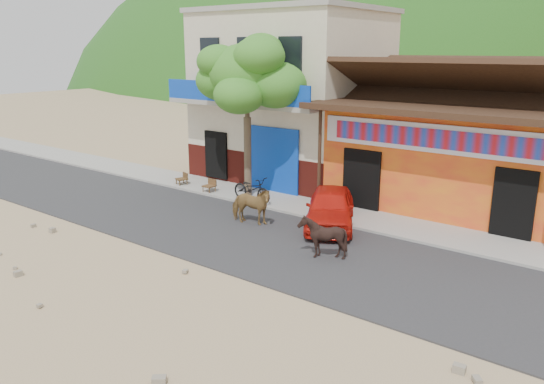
{
  "coord_description": "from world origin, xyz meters",
  "views": [
    {
      "loc": [
        7.97,
        -9.25,
        5.58
      ],
      "look_at": [
        -1.33,
        3.0,
        1.4
      ],
      "focal_mm": 35.0,
      "sensor_mm": 36.0,
      "label": 1
    }
  ],
  "objects_px": {
    "scooter": "(252,189)",
    "cow_tan": "(251,206)",
    "cafe_chair_right": "(209,180)",
    "red_car": "(330,207)",
    "tree": "(247,117)",
    "cow_dark": "(322,237)",
    "cafe_chair_left": "(181,174)"
  },
  "relations": [
    {
      "from": "cafe_chair_left",
      "to": "scooter",
      "type": "bearing_deg",
      "value": 16.15
    },
    {
      "from": "cow_tan",
      "to": "cafe_chair_right",
      "type": "bearing_deg",
      "value": 48.5
    },
    {
      "from": "red_car",
      "to": "cafe_chair_right",
      "type": "relative_size",
      "value": 4.02
    },
    {
      "from": "cafe_chair_left",
      "to": "cafe_chair_right",
      "type": "distance_m",
      "value": 1.74
    },
    {
      "from": "cafe_chair_right",
      "to": "cow_tan",
      "type": "bearing_deg",
      "value": -25.95
    },
    {
      "from": "cow_tan",
      "to": "red_car",
      "type": "height_order",
      "value": "red_car"
    },
    {
      "from": "red_car",
      "to": "cafe_chair_left",
      "type": "bearing_deg",
      "value": 146.76
    },
    {
      "from": "scooter",
      "to": "cafe_chair_left",
      "type": "xyz_separation_m",
      "value": [
        -3.91,
        0.17,
        -0.01
      ]
    },
    {
      "from": "red_car",
      "to": "cow_tan",
      "type": "bearing_deg",
      "value": -175.09
    },
    {
      "from": "tree",
      "to": "red_car",
      "type": "height_order",
      "value": "tree"
    },
    {
      "from": "red_car",
      "to": "cafe_chair_left",
      "type": "height_order",
      "value": "red_car"
    },
    {
      "from": "red_car",
      "to": "cow_dark",
      "type": "bearing_deg",
      "value": -91.62
    },
    {
      "from": "scooter",
      "to": "cafe_chair_right",
      "type": "distance_m",
      "value": 2.18
    },
    {
      "from": "red_car",
      "to": "scooter",
      "type": "distance_m",
      "value": 3.68
    },
    {
      "from": "scooter",
      "to": "cafe_chair_right",
      "type": "bearing_deg",
      "value": 93.28
    },
    {
      "from": "tree",
      "to": "cafe_chair_right",
      "type": "relative_size",
      "value": 6.57
    },
    {
      "from": "cafe_chair_left",
      "to": "cafe_chair_right",
      "type": "height_order",
      "value": "cafe_chair_right"
    },
    {
      "from": "cow_tan",
      "to": "cafe_chair_right",
      "type": "xyz_separation_m",
      "value": [
        -3.68,
        1.9,
        -0.09
      ]
    },
    {
      "from": "red_car",
      "to": "cafe_chair_right",
      "type": "bearing_deg",
      "value": 146.89
    },
    {
      "from": "tree",
      "to": "cow_dark",
      "type": "relative_size",
      "value": 5.1
    },
    {
      "from": "tree",
      "to": "cow_tan",
      "type": "distance_m",
      "value": 4.03
    },
    {
      "from": "red_car",
      "to": "cafe_chair_right",
      "type": "xyz_separation_m",
      "value": [
        -5.83,
        0.5,
        -0.09
      ]
    },
    {
      "from": "tree",
      "to": "cow_dark",
      "type": "bearing_deg",
      "value": -32.03
    },
    {
      "from": "red_car",
      "to": "scooter",
      "type": "xyz_separation_m",
      "value": [
        -3.65,
        0.5,
        -0.09
      ]
    },
    {
      "from": "cafe_chair_right",
      "to": "red_car",
      "type": "bearing_deg",
      "value": -3.57
    },
    {
      "from": "scooter",
      "to": "cow_tan",
      "type": "bearing_deg",
      "value": -138.33
    },
    {
      "from": "cow_dark",
      "to": "cafe_chair_left",
      "type": "xyz_separation_m",
      "value": [
        -8.77,
        3.08,
        -0.06
      ]
    },
    {
      "from": "scooter",
      "to": "tree",
      "type": "bearing_deg",
      "value": 53.47
    },
    {
      "from": "tree",
      "to": "cow_tan",
      "type": "xyz_separation_m",
      "value": [
        2.1,
        -2.4,
        -2.46
      ]
    },
    {
      "from": "cow_dark",
      "to": "scooter",
      "type": "height_order",
      "value": "cow_dark"
    },
    {
      "from": "tree",
      "to": "cow_tan",
      "type": "relative_size",
      "value": 4.06
    },
    {
      "from": "tree",
      "to": "cafe_chair_right",
      "type": "height_order",
      "value": "tree"
    }
  ]
}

